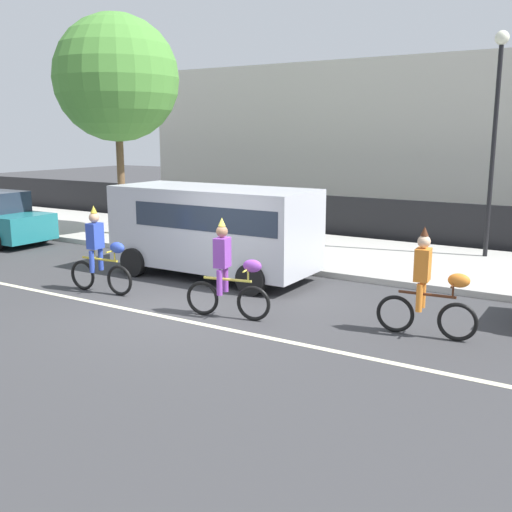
{
  "coord_description": "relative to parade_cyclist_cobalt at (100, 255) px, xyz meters",
  "views": [
    {
      "loc": [
        7.11,
        -8.94,
        3.45
      ],
      "look_at": [
        0.89,
        1.2,
        1.0
      ],
      "focal_mm": 42.0,
      "sensor_mm": 36.0,
      "label": 1
    }
  ],
  "objects": [
    {
      "name": "building_backdrop",
      "position": [
        3.95,
        17.84,
        2.33
      ],
      "size": [
        28.0,
        8.0,
        6.33
      ],
      "primitive_type": "cube",
      "color": "beige",
      "rests_on": "ground"
    },
    {
      "name": "fence_line",
      "position": [
        2.46,
        9.24,
        -0.14
      ],
      "size": [
        40.0,
        0.08,
        1.4
      ],
      "primitive_type": "cube",
      "color": "black",
      "rests_on": "ground"
    },
    {
      "name": "street_tree_near_lamp",
      "position": [
        -4.51,
        5.39,
        4.3
      ],
      "size": [
        3.98,
        3.98,
        6.99
      ],
      "color": "brown",
      "rests_on": "sidewalk_curb"
    },
    {
      "name": "street_lamp_post",
      "position": [
        6.53,
        7.84,
        3.15
      ],
      "size": [
        0.36,
        0.36,
        5.86
      ],
      "color": "black",
      "rests_on": "sidewalk_curb"
    },
    {
      "name": "sidewalk_curb",
      "position": [
        2.46,
        6.34,
        -0.77
      ],
      "size": [
        60.0,
        5.0,
        0.15
      ],
      "primitive_type": "cube",
      "color": "#ADAAA3",
      "rests_on": "ground"
    },
    {
      "name": "road_centre_line",
      "position": [
        2.46,
        -0.66,
        -0.84
      ],
      "size": [
        36.0,
        0.14,
        0.01
      ],
      "primitive_type": "cube",
      "color": "beige",
      "rests_on": "ground"
    },
    {
      "name": "parked_van_silver",
      "position": [
        1.3,
        2.54,
        0.44
      ],
      "size": [
        5.0,
        2.22,
        2.18
      ],
      "color": "silver",
      "rests_on": "ground"
    },
    {
      "name": "ground_plane",
      "position": [
        2.46,
        -0.16,
        -0.84
      ],
      "size": [
        80.0,
        80.0,
        0.0
      ],
      "primitive_type": "plane",
      "color": "#38383A"
    },
    {
      "name": "parade_cyclist_purple",
      "position": [
        3.41,
        -0.06,
        0.0
      ],
      "size": [
        1.7,
        0.54,
        1.92
      ],
      "color": "black",
      "rests_on": "ground"
    },
    {
      "name": "parade_cyclist_cobalt",
      "position": [
        0.0,
        0.0,
        0.0
      ],
      "size": [
        1.72,
        0.5,
        1.92
      ],
      "color": "black",
      "rests_on": "ground"
    },
    {
      "name": "parade_cyclist_orange",
      "position": [
        6.92,
        0.83,
        0.0
      ],
      "size": [
        1.72,
        0.5,
        1.92
      ],
      "color": "black",
      "rests_on": "ground"
    }
  ]
}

